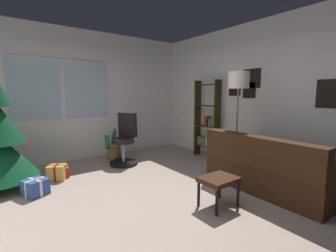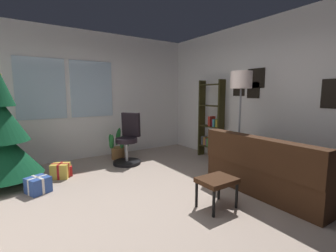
{
  "view_description": "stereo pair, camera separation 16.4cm",
  "coord_description": "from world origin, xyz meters",
  "px_view_note": "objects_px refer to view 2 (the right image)",
  "views": [
    {
      "loc": [
        -1.54,
        -2.45,
        1.43
      ],
      "look_at": [
        0.52,
        0.32,
        0.95
      ],
      "focal_mm": 25.19,
      "sensor_mm": 36.0,
      "label": 1
    },
    {
      "loc": [
        -1.41,
        -2.54,
        1.43
      ],
      "look_at": [
        0.52,
        0.32,
        0.95
      ],
      "focal_mm": 25.19,
      "sensor_mm": 36.0,
      "label": 2
    }
  ],
  "objects_px": {
    "footstool": "(217,183)",
    "gift_box_gold": "(60,171)",
    "gift_box_blue": "(38,185)",
    "potted_plant": "(118,147)",
    "bookshelf": "(211,124)",
    "couch": "(282,173)",
    "gift_box_red": "(61,171)",
    "floor_lamp": "(241,88)",
    "office_chair": "(128,144)"
  },
  "relations": [
    {
      "from": "footstool",
      "to": "gift_box_gold",
      "type": "bearing_deg",
      "value": 122.81
    },
    {
      "from": "gift_box_blue",
      "to": "potted_plant",
      "type": "bearing_deg",
      "value": 32.45
    },
    {
      "from": "gift_box_gold",
      "to": "bookshelf",
      "type": "bearing_deg",
      "value": -9.16
    },
    {
      "from": "couch",
      "to": "footstool",
      "type": "bearing_deg",
      "value": 170.7
    },
    {
      "from": "couch",
      "to": "gift_box_red",
      "type": "xyz_separation_m",
      "value": [
        -2.57,
        2.53,
        -0.2
      ]
    },
    {
      "from": "footstool",
      "to": "gift_box_red",
      "type": "bearing_deg",
      "value": 121.34
    },
    {
      "from": "footstool",
      "to": "gift_box_red",
      "type": "distance_m",
      "value": 2.75
    },
    {
      "from": "potted_plant",
      "to": "gift_box_blue",
      "type": "bearing_deg",
      "value": -147.55
    },
    {
      "from": "footstool",
      "to": "bookshelf",
      "type": "distance_m",
      "value": 2.41
    },
    {
      "from": "gift_box_red",
      "to": "floor_lamp",
      "type": "height_order",
      "value": "floor_lamp"
    },
    {
      "from": "couch",
      "to": "footstool",
      "type": "height_order",
      "value": "couch"
    },
    {
      "from": "gift_box_blue",
      "to": "floor_lamp",
      "type": "relative_size",
      "value": 0.2
    },
    {
      "from": "footstool",
      "to": "potted_plant",
      "type": "height_order",
      "value": "potted_plant"
    },
    {
      "from": "floor_lamp",
      "to": "footstool",
      "type": "bearing_deg",
      "value": -151.74
    },
    {
      "from": "bookshelf",
      "to": "potted_plant",
      "type": "relative_size",
      "value": 2.5
    },
    {
      "from": "floor_lamp",
      "to": "bookshelf",
      "type": "bearing_deg",
      "value": 67.97
    },
    {
      "from": "couch",
      "to": "potted_plant",
      "type": "relative_size",
      "value": 2.68
    },
    {
      "from": "gift_box_red",
      "to": "gift_box_gold",
      "type": "height_order",
      "value": "gift_box_gold"
    },
    {
      "from": "gift_box_red",
      "to": "bookshelf",
      "type": "relative_size",
      "value": 0.21
    },
    {
      "from": "gift_box_blue",
      "to": "potted_plant",
      "type": "height_order",
      "value": "potted_plant"
    },
    {
      "from": "gift_box_gold",
      "to": "gift_box_blue",
      "type": "distance_m",
      "value": 0.6
    },
    {
      "from": "couch",
      "to": "gift_box_gold",
      "type": "distance_m",
      "value": 3.55
    },
    {
      "from": "office_chair",
      "to": "gift_box_red",
      "type": "bearing_deg",
      "value": -177.82
    },
    {
      "from": "bookshelf",
      "to": "potted_plant",
      "type": "height_order",
      "value": "bookshelf"
    },
    {
      "from": "gift_box_blue",
      "to": "gift_box_red",
      "type": "bearing_deg",
      "value": 54.92
    },
    {
      "from": "gift_box_red",
      "to": "footstool",
      "type": "bearing_deg",
      "value": -58.66
    },
    {
      "from": "bookshelf",
      "to": "potted_plant",
      "type": "xyz_separation_m",
      "value": [
        -1.76,
        1.07,
        -0.5
      ]
    },
    {
      "from": "gift_box_red",
      "to": "potted_plant",
      "type": "height_order",
      "value": "potted_plant"
    },
    {
      "from": "couch",
      "to": "floor_lamp",
      "type": "xyz_separation_m",
      "value": [
        -0.01,
        0.8,
        1.23
      ]
    },
    {
      "from": "couch",
      "to": "bookshelf",
      "type": "distance_m",
      "value": 2.04
    },
    {
      "from": "footstool",
      "to": "floor_lamp",
      "type": "height_order",
      "value": "floor_lamp"
    },
    {
      "from": "gift_box_red",
      "to": "office_chair",
      "type": "relative_size",
      "value": 0.36
    },
    {
      "from": "office_chair",
      "to": "bookshelf",
      "type": "xyz_separation_m",
      "value": [
        1.72,
        -0.64,
        0.35
      ]
    },
    {
      "from": "couch",
      "to": "office_chair",
      "type": "bearing_deg",
      "value": 116.25
    },
    {
      "from": "gift_box_red",
      "to": "bookshelf",
      "type": "height_order",
      "value": "bookshelf"
    },
    {
      "from": "footstool",
      "to": "floor_lamp",
      "type": "distance_m",
      "value": 1.76
    },
    {
      "from": "office_chair",
      "to": "potted_plant",
      "type": "bearing_deg",
      "value": 96.23
    },
    {
      "from": "gift_box_red",
      "to": "office_chair",
      "type": "xyz_separation_m",
      "value": [
        1.3,
        0.05,
        0.33
      ]
    },
    {
      "from": "footstool",
      "to": "bookshelf",
      "type": "xyz_separation_m",
      "value": [
        1.59,
        1.75,
        0.43
      ]
    },
    {
      "from": "gift_box_red",
      "to": "floor_lamp",
      "type": "xyz_separation_m",
      "value": [
        2.56,
        -1.73,
        1.44
      ]
    },
    {
      "from": "gift_box_blue",
      "to": "office_chair",
      "type": "distance_m",
      "value": 1.83
    },
    {
      "from": "footstool",
      "to": "gift_box_blue",
      "type": "distance_m",
      "value": 2.55
    },
    {
      "from": "couch",
      "to": "gift_box_gold",
      "type": "height_order",
      "value": "couch"
    },
    {
      "from": "gift_box_red",
      "to": "bookshelf",
      "type": "bearing_deg",
      "value": -11.04
    },
    {
      "from": "couch",
      "to": "potted_plant",
      "type": "height_order",
      "value": "couch"
    },
    {
      "from": "office_chair",
      "to": "potted_plant",
      "type": "relative_size",
      "value": 1.51
    },
    {
      "from": "footstool",
      "to": "office_chair",
      "type": "distance_m",
      "value": 2.39
    },
    {
      "from": "gift_box_gold",
      "to": "floor_lamp",
      "type": "xyz_separation_m",
      "value": [
        2.58,
        -1.63,
        1.4
      ]
    },
    {
      "from": "couch",
      "to": "potted_plant",
      "type": "xyz_separation_m",
      "value": [
        -1.32,
        3.01,
        -0.03
      ]
    },
    {
      "from": "potted_plant",
      "to": "bookshelf",
      "type": "bearing_deg",
      "value": -31.26
    }
  ]
}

